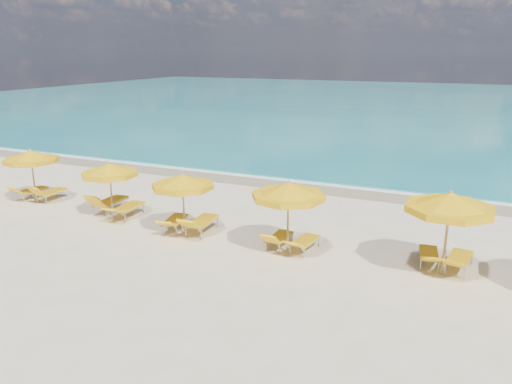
% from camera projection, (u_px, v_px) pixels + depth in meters
% --- Properties ---
extents(ground_plane, '(120.00, 120.00, 0.00)m').
position_uv_depth(ground_plane, '(238.00, 237.00, 17.03)').
color(ground_plane, beige).
extents(ocean, '(120.00, 80.00, 0.30)m').
position_uv_depth(ocean, '(417.00, 104.00, 59.13)').
color(ocean, '#16797E').
rests_on(ocean, ground).
extents(wet_sand_band, '(120.00, 2.60, 0.01)m').
position_uv_depth(wet_sand_band, '(307.00, 185.00, 23.52)').
color(wet_sand_band, tan).
rests_on(wet_sand_band, ground).
extents(foam_line, '(120.00, 1.20, 0.03)m').
position_uv_depth(foam_line, '(312.00, 181.00, 24.23)').
color(foam_line, white).
rests_on(foam_line, ground).
extents(whitecap_near, '(14.00, 0.36, 0.05)m').
position_uv_depth(whitecap_near, '(269.00, 143.00, 34.31)').
color(whitecap_near, white).
rests_on(whitecap_near, ground).
extents(whitecap_far, '(18.00, 0.30, 0.05)m').
position_uv_depth(whitecap_far, '(491.00, 141.00, 34.93)').
color(whitecap_far, white).
rests_on(whitecap_far, ground).
extents(umbrella_1, '(2.60, 2.60, 2.24)m').
position_uv_depth(umbrella_1, '(31.00, 157.00, 20.53)').
color(umbrella_1, tan).
rests_on(umbrella_1, ground).
extents(umbrella_2, '(2.70, 2.70, 2.14)m').
position_uv_depth(umbrella_2, '(109.00, 170.00, 18.56)').
color(umbrella_2, tan).
rests_on(umbrella_2, ground).
extents(umbrella_3, '(2.84, 2.84, 2.17)m').
position_uv_depth(umbrella_3, '(183.00, 182.00, 16.82)').
color(umbrella_3, tan).
rests_on(umbrella_3, ground).
extents(umbrella_4, '(2.63, 2.63, 2.34)m').
position_uv_depth(umbrella_4, '(288.00, 191.00, 15.19)').
color(umbrella_4, tan).
rests_on(umbrella_4, ground).
extents(umbrella_5, '(3.19, 3.19, 2.48)m').
position_uv_depth(umbrella_5, '(450.00, 203.00, 13.61)').
color(umbrella_5, tan).
rests_on(umbrella_5, ground).
extents(lounger_1_left, '(0.81, 1.73, 0.75)m').
position_uv_depth(lounger_1_left, '(31.00, 194.00, 21.42)').
color(lounger_1_left, '#A5A8AD').
rests_on(lounger_1_left, ground).
extents(lounger_1_right, '(0.59, 1.66, 0.82)m').
position_uv_depth(lounger_1_right, '(51.00, 195.00, 21.13)').
color(lounger_1_right, '#A5A8AD').
rests_on(lounger_1_right, ground).
extents(lounger_2_left, '(0.75, 1.97, 0.96)m').
position_uv_depth(lounger_2_left, '(110.00, 206.00, 19.62)').
color(lounger_2_left, '#A5A8AD').
rests_on(lounger_2_left, ground).
extents(lounger_2_right, '(0.75, 1.98, 0.71)m').
position_uv_depth(lounger_2_right, '(128.00, 211.00, 18.98)').
color(lounger_2_right, '#A5A8AD').
rests_on(lounger_2_right, ground).
extents(lounger_3_left, '(0.92, 1.84, 0.68)m').
position_uv_depth(lounger_3_left, '(175.00, 224.00, 17.63)').
color(lounger_3_left, '#A5A8AD').
rests_on(lounger_3_left, ground).
extents(lounger_3_right, '(0.74, 2.01, 0.86)m').
position_uv_depth(lounger_3_right, '(202.00, 226.00, 17.34)').
color(lounger_3_right, '#A5A8AD').
rests_on(lounger_3_right, ground).
extents(lounger_4_left, '(0.58, 1.58, 0.73)m').
position_uv_depth(lounger_4_left, '(279.00, 241.00, 16.09)').
color(lounger_4_left, '#A5A8AD').
rests_on(lounger_4_left, ground).
extents(lounger_4_right, '(0.75, 1.71, 0.65)m').
position_uv_depth(lounger_4_right, '(304.00, 245.00, 15.77)').
color(lounger_4_right, '#A5A8AD').
rests_on(lounger_4_right, ground).
extents(lounger_5_left, '(0.79, 1.73, 0.65)m').
position_uv_depth(lounger_5_left, '(429.00, 258.00, 14.77)').
color(lounger_5_left, '#A5A8AD').
rests_on(lounger_5_left, ground).
extents(lounger_5_right, '(0.81, 1.87, 0.73)m').
position_uv_depth(lounger_5_right, '(458.00, 263.00, 14.37)').
color(lounger_5_right, '#A5A8AD').
rests_on(lounger_5_right, ground).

